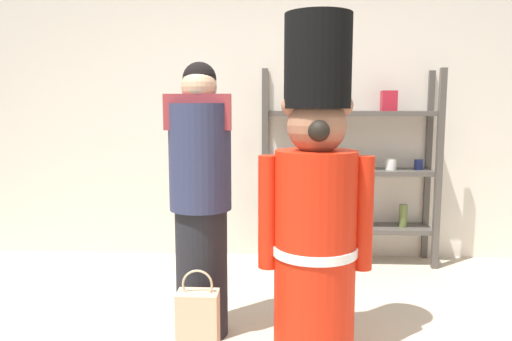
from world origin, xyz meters
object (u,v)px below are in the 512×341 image
teddy_bear_guard (316,206)px  shopping_bag (198,326)px  merchandise_shelf (348,168)px  person_shopper (201,199)px

teddy_bear_guard → shopping_bag: bearing=-166.3°
merchandise_shelf → person_shopper: size_ratio=1.04×
shopping_bag → teddy_bear_guard: bearing=13.7°
person_shopper → shopping_bag: person_shopper is taller
shopping_bag → person_shopper: bearing=95.1°
teddy_bear_guard → person_shopper: teddy_bear_guard is taller
merchandise_shelf → teddy_bear_guard: teddy_bear_guard is taller
merchandise_shelf → person_shopper: (-1.05, -1.42, -0.01)m
merchandise_shelf → teddy_bear_guard: size_ratio=0.91×
merchandise_shelf → shopping_bag: merchandise_shelf is taller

